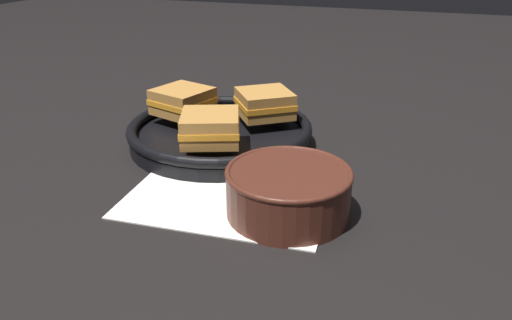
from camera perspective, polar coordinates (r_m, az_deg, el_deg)
ground_plane at (r=0.78m, az=-1.31°, el=-2.04°), size 4.00×4.00×0.00m
napkin at (r=0.73m, az=-2.55°, el=-3.49°), size 0.30×0.26×0.00m
soup_bowl at (r=0.66m, az=3.71°, el=-3.36°), size 0.17×0.17×0.07m
spoon at (r=0.71m, az=0.72°, el=-3.93°), size 0.15×0.09×0.01m
skillet at (r=0.89m, az=-4.12°, el=3.09°), size 0.33×0.33×0.04m
sandwich_near_left at (r=0.94m, az=-8.38°, el=6.70°), size 0.12×0.12×0.05m
sandwich_near_right at (r=0.80m, az=-5.25°, el=3.74°), size 0.12×0.12×0.05m
sandwich_far_left at (r=0.91m, az=1.00°, el=6.49°), size 0.13×0.13×0.05m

